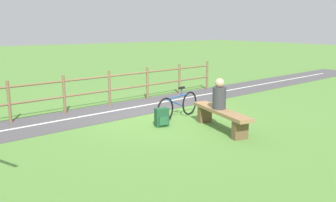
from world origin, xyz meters
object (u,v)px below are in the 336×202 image
bench (221,116)px  person_seated (219,95)px  bicycle (178,106)px  backpack (162,117)px

bench → person_seated: 0.48m
person_seated → bench: bearing=180.0°
bicycle → backpack: (-0.38, 0.79, -0.12)m
bench → backpack: (1.07, 0.98, -0.13)m
person_seated → backpack: person_seated is taller
bicycle → backpack: bicycle is taller
bicycle → backpack: size_ratio=3.65×
bench → bicycle: size_ratio=1.26×
bicycle → backpack: bearing=9.7°
bench → backpack: bearing=54.0°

